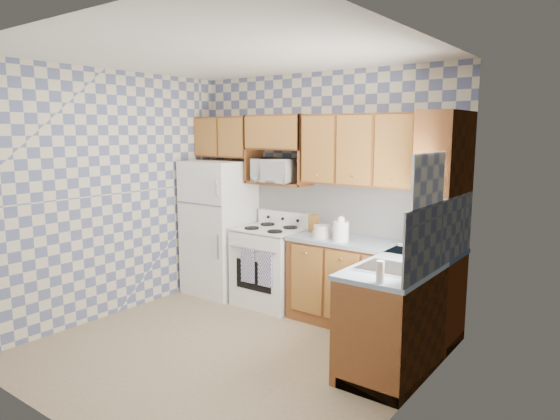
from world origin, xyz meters
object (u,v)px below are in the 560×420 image
Objects in this scene: stove_body at (271,267)px; electric_kettle at (341,231)px; refrigerator at (219,227)px; microwave at (275,170)px.

stove_body is 4.39× the size of electric_kettle.
electric_kettle is (1.01, -0.13, 0.57)m from stove_body.
refrigerator reaches higher than electric_kettle.
microwave is (0.80, 0.12, 0.75)m from refrigerator.
refrigerator is 1.87× the size of stove_body.
refrigerator reaches higher than stove_body.
stove_body is 1.16m from electric_kettle.
electric_kettle is (1.02, -0.23, -0.57)m from microwave.
microwave reaches higher than electric_kettle.
stove_body is 1.14m from microwave.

